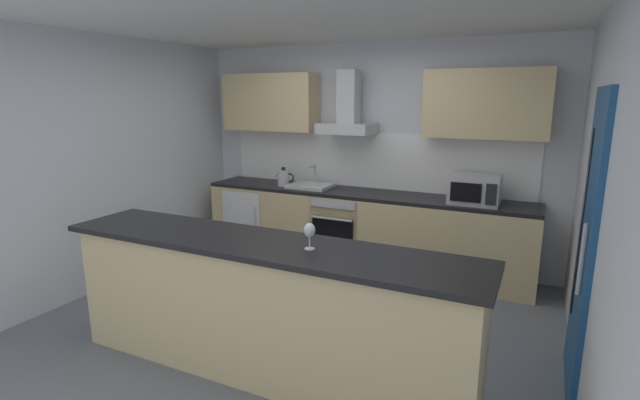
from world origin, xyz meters
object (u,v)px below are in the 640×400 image
(microwave, at_px, (475,190))
(sink, at_px, (311,185))
(wine_glass, at_px, (310,231))
(kettle, at_px, (284,178))
(oven, at_px, (342,227))
(refrigerator, at_px, (254,218))
(range_hood, at_px, (348,114))

(microwave, distance_m, sink, 1.92)
(wine_glass, bearing_deg, sink, 116.83)
(sink, bearing_deg, kettle, -172.70)
(oven, bearing_deg, wine_glass, -71.91)
(sink, bearing_deg, refrigerator, -179.05)
(range_hood, bearing_deg, oven, -90.00)
(oven, xyz_separation_m, sink, (-0.43, 0.01, 0.47))
(wine_glass, bearing_deg, microwave, 72.87)
(oven, height_order, wine_glass, wine_glass)
(kettle, bearing_deg, refrigerator, 176.33)
(kettle, bearing_deg, range_hood, 11.88)
(oven, bearing_deg, range_hood, 90.00)
(refrigerator, xyz_separation_m, kettle, (0.48, -0.03, 0.58))
(oven, distance_m, range_hood, 1.33)
(sink, relative_size, range_hood, 0.69)
(refrigerator, distance_m, wine_glass, 3.18)
(microwave, bearing_deg, range_hood, 173.95)
(kettle, bearing_deg, microwave, 0.15)
(sink, height_order, kettle, sink)
(sink, xyz_separation_m, wine_glass, (1.20, -2.36, 0.20))
(oven, xyz_separation_m, wine_glass, (0.77, -2.35, 0.67))
(oven, bearing_deg, kettle, -177.51)
(microwave, height_order, range_hood, range_hood)
(refrigerator, bearing_deg, wine_glass, -49.21)
(microwave, bearing_deg, kettle, -179.85)
(oven, xyz_separation_m, microwave, (1.49, -0.03, 0.59))
(refrigerator, distance_m, range_hood, 1.86)
(oven, height_order, refrigerator, oven)
(refrigerator, distance_m, microwave, 2.81)
(sink, distance_m, wine_glass, 2.66)
(sink, distance_m, kettle, 0.36)
(microwave, relative_size, wine_glass, 2.81)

